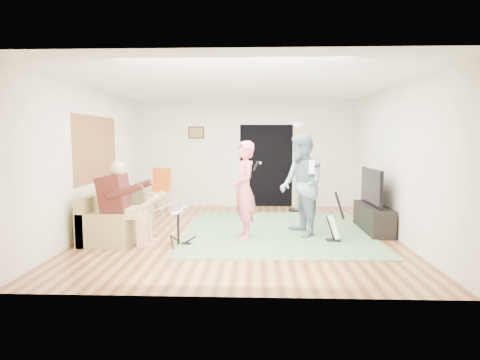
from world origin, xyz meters
The scene contains 19 objects.
floor centered at (0.00, 0.00, 0.00)m, with size 6.00×6.00×0.00m, color brown.
walls centered at (0.00, 0.00, 1.35)m, with size 5.50×6.00×2.70m, color silver, non-canonical shape.
ceiling centered at (0.00, 0.00, 2.70)m, with size 6.00×6.00×0.00m, color white.
window_blinds centered at (-2.74, 0.20, 1.55)m, with size 2.05×2.05×0.00m, color #965A2E.
doorway centered at (0.55, 2.99, 1.05)m, with size 2.10×2.10×0.00m, color black.
picture_frame centered at (-1.25, 2.99, 1.90)m, with size 0.42×0.03×0.32m, color #3F2314.
area_rug centered at (0.68, 0.19, 0.01)m, with size 3.40×3.68×0.02m, color #517949.
sofa centered at (-2.29, -0.20, 0.26)m, with size 0.80×1.94×0.79m.
drummer centered at (-1.87, -0.85, 0.54)m, with size 0.90×0.50×1.39m.
drum_kit centered at (-1.00, -0.85, 0.28)m, with size 0.35×0.63×0.65m.
singer centered at (0.07, -0.33, 0.86)m, with size 0.62×0.41×1.71m, color #E76471.
microphone centered at (0.27, -0.33, 1.28)m, with size 0.06×0.06×0.24m, color black, non-canonical shape.
guitarist centered at (1.09, -0.13, 0.93)m, with size 0.90×0.70×1.85m, color slate.
guitar_held centered at (1.29, -0.13, 1.26)m, with size 0.12×0.60×0.26m, color white, non-canonical shape.
guitar_spare centered at (1.61, -0.52, 0.25)m, with size 0.31×0.28×0.86m.
torchiere_lamp centered at (1.27, 2.38, 1.46)m, with size 0.38×0.38×2.12m.
dining_chair centered at (-1.97, 1.85, 0.38)m, with size 0.54×0.56×1.06m.
tv_cabinet centered at (2.50, 0.26, 0.25)m, with size 0.40×1.40×0.50m, color black.
television centered at (2.45, 0.26, 0.85)m, with size 0.06×1.21×0.69m, color black.
Camera 1 is at (0.26, -7.29, 1.76)m, focal length 30.00 mm.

